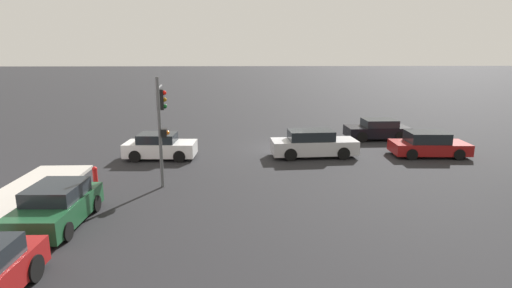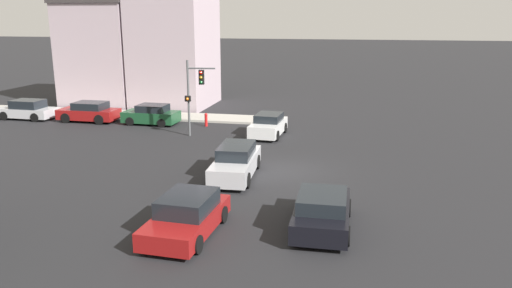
{
  "view_description": "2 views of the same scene",
  "coord_description": "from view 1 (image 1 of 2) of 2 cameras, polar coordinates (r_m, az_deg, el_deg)",
  "views": [
    {
      "loc": [
        2.66,
        23.96,
        5.81
      ],
      "look_at": [
        1.86,
        3.61,
        1.12
      ],
      "focal_mm": 28.0,
      "sensor_mm": 36.0,
      "label": 1
    },
    {
      "loc": [
        -23.44,
        -3.56,
        7.4
      ],
      "look_at": [
        0.58,
        1.53,
        1.13
      ],
      "focal_mm": 35.0,
      "sensor_mm": 36.0,
      "label": 2
    }
  ],
  "objects": [
    {
      "name": "crossing_car_1",
      "position": [
        22.9,
        -13.56,
        -0.35
      ],
      "size": [
        3.95,
        2.0,
        1.41
      ],
      "rotation": [
        0.0,
        0.0,
        3.09
      ],
      "color": "silver",
      "rests_on": "ground_plane"
    },
    {
      "name": "traffic_signal",
      "position": [
        17.89,
        -13.41,
        3.94
      ],
      "size": [
        0.66,
        1.9,
        4.81
      ],
      "rotation": [
        0.0,
        0.0,
        3.24
      ],
      "color": "#515456",
      "rests_on": "ground_plane"
    },
    {
      "name": "crossing_car_3",
      "position": [
        22.84,
        8.17,
        -0.01
      ],
      "size": [
        4.86,
        2.03,
        1.53
      ],
      "rotation": [
        0.0,
        0.0,
        3.2
      ],
      "color": "#B7B7BC",
      "rests_on": "ground_plane"
    },
    {
      "name": "fire_hydrant",
      "position": [
        19.01,
        -21.99,
        -4.25
      ],
      "size": [
        0.22,
        0.22,
        0.92
      ],
      "color": "red",
      "rests_on": "ground_plane"
    },
    {
      "name": "crossing_car_2",
      "position": [
        28.45,
        16.93,
        1.99
      ],
      "size": [
        4.18,
        2.08,
        1.37
      ],
      "rotation": [
        0.0,
        0.0,
        0.02
      ],
      "color": "black",
      "rests_on": "ground_plane"
    },
    {
      "name": "parked_car_0",
      "position": [
        15.41,
        -26.63,
        -7.96
      ],
      "size": [
        2.02,
        3.9,
        1.4
      ],
      "rotation": [
        0.0,
        0.0,
        1.54
      ],
      "color": "#194728",
      "rests_on": "ground_plane"
    },
    {
      "name": "ground_plane",
      "position": [
        24.8,
        3.98,
        -0.61
      ],
      "size": [
        300.0,
        300.0,
        0.0
      ],
      "primitive_type": "plane",
      "color": "black"
    },
    {
      "name": "crossing_car_0",
      "position": [
        24.83,
        23.41,
        -0.08
      ],
      "size": [
        4.28,
        2.16,
        1.4
      ],
      "rotation": [
        0.0,
        0.0,
        3.09
      ],
      "color": "maroon",
      "rests_on": "ground_plane"
    }
  ]
}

